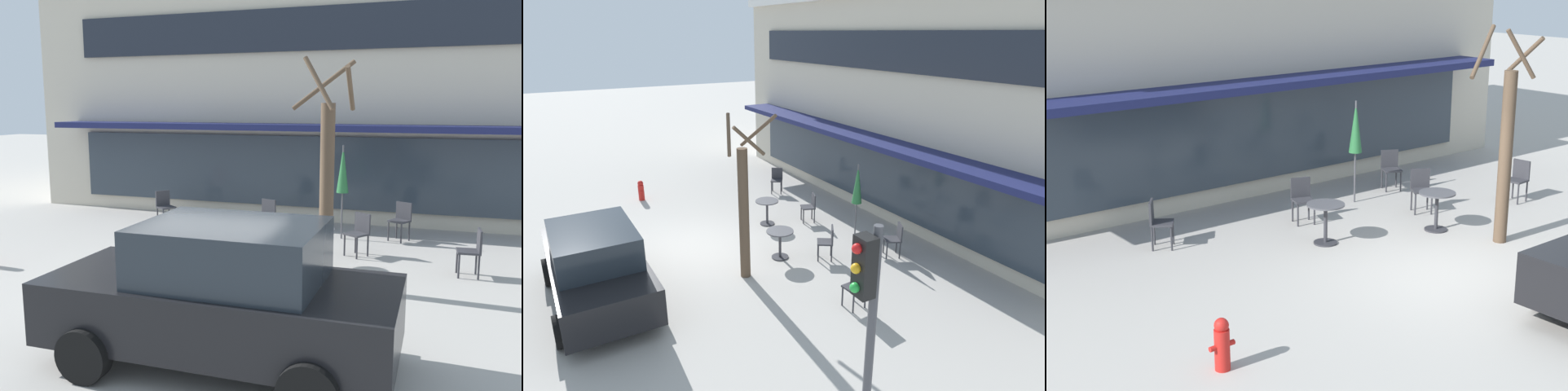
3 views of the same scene
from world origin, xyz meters
The scene contains 14 objects.
ground_plane centered at (0.00, 0.00, 0.00)m, with size 80.00×80.00×0.00m, color #ADA8A0.
building_facade centered at (0.00, 9.96, 3.51)m, with size 16.15×9.10×7.01m.
cafe_table_near_wall centered at (1.57, 1.90, 0.52)m, with size 0.70×0.70×0.76m.
cafe_table_streetside centered at (-0.58, 2.65, 0.52)m, with size 0.70×0.70×0.76m.
patio_umbrella_green_folded centered at (1.62, 4.29, 1.63)m, with size 0.28×0.28×2.20m.
cafe_chair_0 centered at (-3.08, 4.36, 0.53)m, with size 0.56×0.56×0.89m.
cafe_chair_1 centered at (2.96, 4.56, 0.53)m, with size 0.54×0.54×0.89m.
cafe_chair_2 centered at (4.43, 2.16, 0.53)m, with size 0.43×0.43×0.89m.
cafe_chair_3 centered at (2.23, 2.94, 0.53)m, with size 0.55×0.55×0.89m.
cafe_chair_4 centered at (-0.12, 3.91, 0.53)m, with size 0.51×0.51×0.89m.
parked_sedan centered at (1.45, -2.51, 0.88)m, with size 4.21×2.04×1.76m.
street_tree centered at (2.00, 0.73, 1.77)m, with size 1.13×1.14×3.90m.
traffic_light_pole centered at (7.24, -0.01, 2.30)m, with size 0.26×0.44×3.40m.
fire_hydrant centered at (-4.65, -0.17, 0.35)m, with size 0.36×0.20×0.71m.
Camera 2 is at (11.08, -3.39, 5.57)m, focal length 32.00 mm.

